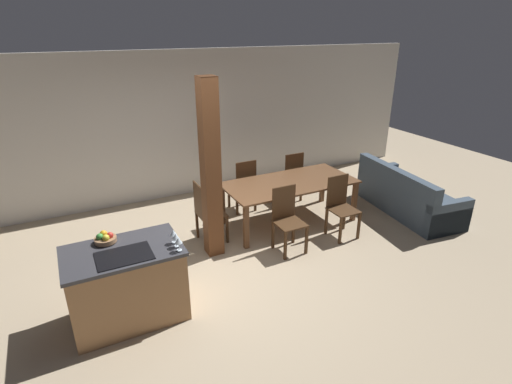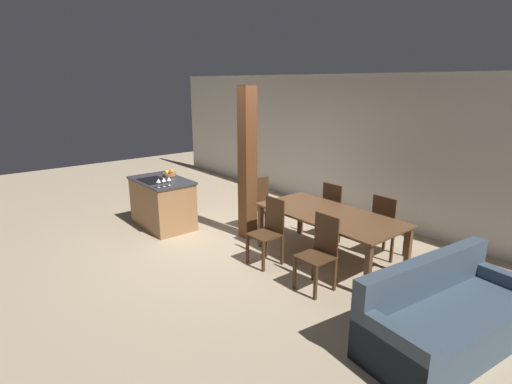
% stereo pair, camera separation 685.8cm
% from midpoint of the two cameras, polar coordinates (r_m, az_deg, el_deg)
% --- Properties ---
extents(ground_plane, '(16.00, 16.00, 0.00)m').
position_cam_midpoint_polar(ground_plane, '(5.10, 23.91, -19.60)').
color(ground_plane, tan).
extents(wall_back, '(11.20, 0.08, 2.70)m').
position_cam_midpoint_polar(wall_back, '(7.09, 35.64, 0.57)').
color(wall_back, silver).
rests_on(wall_back, ground_plane).
extents(kitchen_island, '(1.23, 0.77, 0.89)m').
position_cam_midpoint_polar(kitchen_island, '(5.18, 9.02, -12.05)').
color(kitchen_island, '#9E7047').
rests_on(kitchen_island, ground_plane).
extents(fruit_bowl, '(0.24, 0.24, 0.11)m').
position_cam_midpoint_polar(fruit_bowl, '(5.21, 9.94, -5.96)').
color(fruit_bowl, '#99704C').
rests_on(fruit_bowl, kitchen_island).
extents(wine_glass_near, '(0.08, 0.08, 0.15)m').
position_cam_midpoint_polar(wine_glass_near, '(4.41, 11.91, -9.16)').
color(wine_glass_near, silver).
rests_on(wine_glass_near, kitchen_island).
extents(wine_glass_middle, '(0.08, 0.08, 0.15)m').
position_cam_midpoint_polar(wine_glass_middle, '(4.48, 12.68, -8.81)').
color(wine_glass_middle, silver).
rests_on(wine_glass_middle, kitchen_island).
extents(wine_glass_far, '(0.08, 0.08, 0.15)m').
position_cam_midpoint_polar(wine_glass_far, '(4.55, 13.42, -8.47)').
color(wine_glass_far, silver).
rests_on(wine_glass_far, kitchen_island).
extents(dining_table, '(2.15, 1.03, 0.72)m').
position_cam_midpoint_polar(dining_table, '(5.19, 44.73, -14.12)').
color(dining_table, brown).
rests_on(dining_table, ground_plane).
extents(dining_chair_near_left, '(0.40, 0.40, 0.96)m').
position_cam_midpoint_polar(dining_chair_near_left, '(4.65, 37.12, -17.96)').
color(dining_chair_near_left, '#472D19').
rests_on(dining_chair_near_left, ground_plane).
extents(dining_chair_near_right, '(0.40, 0.40, 0.96)m').
position_cam_midpoint_polar(dining_chair_near_right, '(4.61, 49.47, -20.71)').
color(dining_chair_near_right, '#472D19').
rests_on(dining_chair_near_right, ground_plane).
extents(dining_chair_far_left, '(0.40, 0.40, 0.96)m').
position_cam_midpoint_polar(dining_chair_far_left, '(5.96, 40.69, -11.45)').
color(dining_chair_far_left, '#472D19').
rests_on(dining_chair_far_left, ground_plane).
extents(dining_chair_far_right, '(0.40, 0.40, 0.96)m').
position_cam_midpoint_polar(dining_chair_far_right, '(5.93, 50.01, -13.47)').
color(dining_chair_far_right, '#472D19').
rests_on(dining_chair_far_right, ground_plane).
extents(dining_chair_head_end, '(0.40, 0.40, 0.96)m').
position_cam_midpoint_polar(dining_chair_head_end, '(5.49, 29.18, -11.63)').
color(dining_chair_head_end, '#472D19').
rests_on(dining_chair_head_end, ground_plane).
extents(couch, '(1.06, 2.05, 0.83)m').
position_cam_midpoint_polar(couch, '(5.19, 68.04, -24.44)').
color(couch, '#3D4C5B').
rests_on(couch, ground_plane).
extents(timber_post, '(0.23, 0.23, 2.51)m').
position_cam_midpoint_polar(timber_post, '(4.92, 28.54, -5.04)').
color(timber_post, brown).
rests_on(timber_post, ground_plane).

